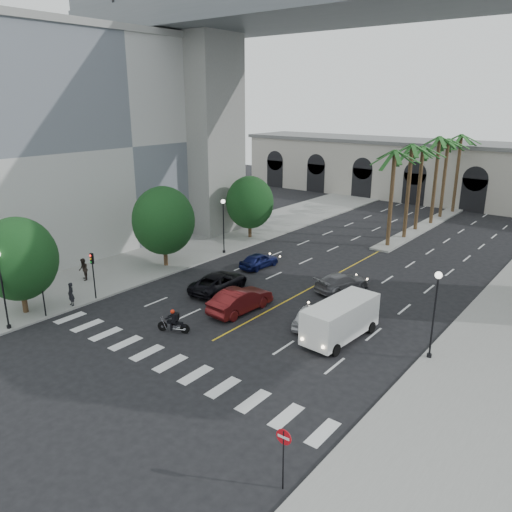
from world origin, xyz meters
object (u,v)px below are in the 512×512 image
Objects in this scene: car_a at (309,316)px; do_not_enter_sign at (284,446)px; lamp_post_left_near at (2,284)px; traffic_signal_far at (93,268)px; pedestrian_a at (71,294)px; car_e at (259,260)px; pedestrian_b at (83,269)px; lamp_post_left_far at (223,222)px; lamp_post_right at (435,308)px; traffic_signal_near at (41,283)px; motorcycle_rider at (174,322)px; cargo_van at (340,319)px; car_d at (342,282)px; car_c at (219,282)px; car_b at (240,300)px.

do_not_enter_sign is at bearing 100.87° from car_a.
lamp_post_left_near is 6.54m from traffic_signal_far.
pedestrian_a is at bearing 10.53° from car_a.
car_e is 2.14× the size of pedestrian_b.
car_e is at bearing -12.32° from lamp_post_left_far.
lamp_post_right reaches higher than traffic_signal_far.
pedestrian_a is (-0.20, 2.15, -1.51)m from traffic_signal_near.
car_a is at bearing 21.40° from motorcycle_rider.
lamp_post_left_far reaches higher than traffic_signal_near.
pedestrian_b is at bearing 158.89° from do_not_enter_sign.
motorcycle_rider is 10.48m from cargo_van.
traffic_signal_near reaches higher than car_d.
car_c is 0.91× the size of cargo_van.
pedestrian_b is at bearing 21.26° from car_c.
pedestrian_b is at bearing -165.40° from cargo_van.
lamp_post_left_far reaches higher than car_c.
lamp_post_right is 13.45m from do_not_enter_sign.
traffic_signal_far reaches higher than do_not_enter_sign.
car_d is (3.66, 7.97, -0.17)m from car_b.
pedestrian_a is (-17.56, -7.45, -0.36)m from cargo_van.
lamp_post_left_near is 1.47× the size of traffic_signal_near.
car_c is (6.05, 6.97, -1.76)m from traffic_signal_far.
car_b is at bearing 132.51° from do_not_enter_sign.
car_e is at bearing -54.11° from car_a.
motorcycle_rider is at bearing -0.66° from traffic_signal_far.
car_c is at bearing 178.38° from lamp_post_right.
lamp_post_left_near is 1.38× the size of car_a.
motorcycle_rider is at bearing 150.19° from do_not_enter_sign.
pedestrian_b is at bearing -107.21° from lamp_post_left_far.
cargo_van reaches higher than car_b.
do_not_enter_sign is at bearing 12.49° from pedestrian_b.
traffic_signal_far is at bearing 61.21° from car_d.
car_d reaches higher than car_e.
lamp_post_right reaches higher than pedestrian_a.
car_a is at bearing 172.82° from cargo_van.
traffic_signal_far is 2.14× the size of pedestrian_a.
car_a is at bearing 34.00° from pedestrian_a.
pedestrian_b is at bearing 125.22° from traffic_signal_near.
traffic_signal_far is 0.71× the size of car_b.
lamp_post_right reaches higher than pedestrian_b.
do_not_enter_sign is (22.00, -5.01, 0.95)m from pedestrian_a.
car_d is 1.19× the size of car_e.
traffic_signal_far is 18.28m from cargo_van.
pedestrian_a reaches higher than car_c.
car_b is at bearing 40.55° from pedestrian_a.
car_c is 11.41m from cargo_van.
pedestrian_b is (-4.05, 5.74, -1.44)m from traffic_signal_near.
lamp_post_right is (22.80, -8.00, 0.00)m from lamp_post_left_far.
lamp_post_left_far is at bearing 103.67° from pedestrian_b.
pedestrian_a reaches higher than car_e.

